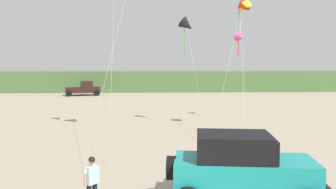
# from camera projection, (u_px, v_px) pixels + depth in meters

# --- Properties ---
(dune_ridge) EXTENTS (90.00, 6.74, 3.16)m
(dune_ridge) POSITION_uv_depth(u_px,v_px,m) (176.00, 81.00, 56.68)
(dune_ridge) COLOR #4C703D
(dune_ridge) RESTS_ON ground_plane
(jeep) EXTENTS (4.97, 2.89, 2.26)m
(jeep) POSITION_uv_depth(u_px,v_px,m) (242.00, 167.00, 11.26)
(jeep) COLOR teal
(jeep) RESTS_ON ground_plane
(person_watching) EXTENTS (0.47, 0.50, 1.67)m
(person_watching) POSITION_uv_depth(u_px,v_px,m) (92.00, 180.00, 10.81)
(person_watching) COLOR tan
(person_watching) RESTS_ON ground_plane
(distant_pickup) EXTENTS (4.91, 3.30, 1.98)m
(distant_pickup) POSITION_uv_depth(u_px,v_px,m) (84.00, 89.00, 48.80)
(distant_pickup) COLOR black
(distant_pickup) RESTS_ON ground_plane
(kite_black_sled) EXTENTS (1.30, 4.51, 8.51)m
(kite_black_sled) POSITION_uv_depth(u_px,v_px,m) (243.00, 8.00, 22.02)
(kite_black_sled) COLOR yellow
(kite_black_sled) RESTS_ON ground_plane
(kite_purple_stunt) EXTENTS (1.52, 3.53, 7.76)m
(kite_purple_stunt) POSITION_uv_depth(u_px,v_px,m) (187.00, 26.00, 24.52)
(kite_purple_stunt) COLOR black
(kite_purple_stunt) RESTS_ON ground_plane
(kite_red_delta) EXTENTS (1.65, 6.44, 6.89)m
(kite_red_delta) POSITION_uv_depth(u_px,v_px,m) (240.00, 38.00, 26.83)
(kite_red_delta) COLOR #E04C93
(kite_red_delta) RESTS_ON ground_plane
(kite_yellow_diamond) EXTENTS (3.41, 5.95, 8.62)m
(kite_yellow_diamond) POSITION_uv_depth(u_px,v_px,m) (241.00, 6.00, 22.04)
(kite_yellow_diamond) COLOR red
(kite_yellow_diamond) RESTS_ON ground_plane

